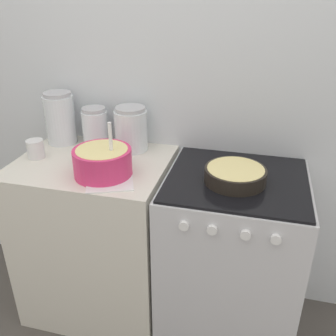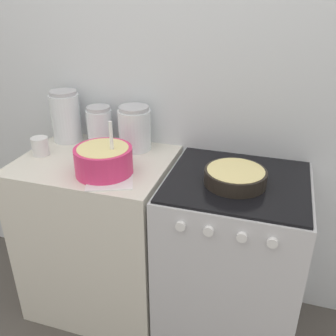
{
  "view_description": "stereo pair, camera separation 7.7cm",
  "coord_description": "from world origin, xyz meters",
  "px_view_note": "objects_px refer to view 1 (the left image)",
  "views": [
    {
      "loc": [
        0.4,
        -1.19,
        1.66
      ],
      "look_at": [
        0.04,
        0.21,
        0.94
      ],
      "focal_mm": 40.0,
      "sensor_mm": 36.0,
      "label": 1
    },
    {
      "loc": [
        0.47,
        -1.17,
        1.66
      ],
      "look_at": [
        0.04,
        0.21,
        0.94
      ],
      "focal_mm": 40.0,
      "sensor_mm": 36.0,
      "label": 2
    }
  ],
  "objects_px": {
    "storage_jar_left": "(61,121)",
    "mixing_bowl": "(103,160)",
    "storage_jar_right": "(131,132)",
    "storage_jar_middle": "(95,130)",
    "tin_can": "(36,149)",
    "stove": "(230,258)",
    "baking_pan": "(235,175)"
  },
  "relations": [
    {
      "from": "storage_jar_right",
      "to": "tin_can",
      "type": "bearing_deg",
      "value": -152.85
    },
    {
      "from": "stove",
      "to": "baking_pan",
      "type": "bearing_deg",
      "value": -101.94
    },
    {
      "from": "mixing_bowl",
      "to": "storage_jar_middle",
      "type": "distance_m",
      "value": 0.35
    },
    {
      "from": "stove",
      "to": "tin_can",
      "type": "relative_size",
      "value": 9.87
    },
    {
      "from": "storage_jar_right",
      "to": "storage_jar_left",
      "type": "bearing_deg",
      "value": -180.0
    },
    {
      "from": "mixing_bowl",
      "to": "storage_jar_middle",
      "type": "xyz_separation_m",
      "value": [
        -0.17,
        0.31,
        0.02
      ]
    },
    {
      "from": "stove",
      "to": "storage_jar_middle",
      "type": "distance_m",
      "value": 0.94
    },
    {
      "from": "storage_jar_middle",
      "to": "storage_jar_right",
      "type": "distance_m",
      "value": 0.2
    },
    {
      "from": "storage_jar_middle",
      "to": "tin_can",
      "type": "height_order",
      "value": "storage_jar_middle"
    },
    {
      "from": "stove",
      "to": "mixing_bowl",
      "type": "height_order",
      "value": "mixing_bowl"
    },
    {
      "from": "storage_jar_right",
      "to": "baking_pan",
      "type": "bearing_deg",
      "value": -22.56
    },
    {
      "from": "stove",
      "to": "storage_jar_left",
      "type": "bearing_deg",
      "value": 168.71
    },
    {
      "from": "stove",
      "to": "storage_jar_left",
      "type": "height_order",
      "value": "storage_jar_left"
    },
    {
      "from": "mixing_bowl",
      "to": "baking_pan",
      "type": "height_order",
      "value": "mixing_bowl"
    },
    {
      "from": "stove",
      "to": "baking_pan",
      "type": "distance_m",
      "value": 0.48
    },
    {
      "from": "baking_pan",
      "to": "storage_jar_right",
      "type": "height_order",
      "value": "storage_jar_right"
    },
    {
      "from": "stove",
      "to": "storage_jar_right",
      "type": "distance_m",
      "value": 0.8
    },
    {
      "from": "mixing_bowl",
      "to": "tin_can",
      "type": "bearing_deg",
      "value": 166.9
    },
    {
      "from": "stove",
      "to": "tin_can",
      "type": "bearing_deg",
      "value": -178.51
    },
    {
      "from": "storage_jar_middle",
      "to": "tin_can",
      "type": "bearing_deg",
      "value": -136.03
    },
    {
      "from": "storage_jar_left",
      "to": "mixing_bowl",
      "type": "bearing_deg",
      "value": -39.87
    },
    {
      "from": "storage_jar_left",
      "to": "storage_jar_right",
      "type": "height_order",
      "value": "storage_jar_left"
    },
    {
      "from": "mixing_bowl",
      "to": "storage_jar_left",
      "type": "height_order",
      "value": "storage_jar_left"
    },
    {
      "from": "baking_pan",
      "to": "tin_can",
      "type": "bearing_deg",
      "value": 179.23
    },
    {
      "from": "storage_jar_left",
      "to": "storage_jar_middle",
      "type": "height_order",
      "value": "storage_jar_left"
    },
    {
      "from": "mixing_bowl",
      "to": "storage_jar_right",
      "type": "bearing_deg",
      "value": 85.18
    },
    {
      "from": "storage_jar_right",
      "to": "tin_can",
      "type": "relative_size",
      "value": 2.48
    },
    {
      "from": "stove",
      "to": "storage_jar_right",
      "type": "bearing_deg",
      "value": 161.2
    },
    {
      "from": "stove",
      "to": "baking_pan",
      "type": "height_order",
      "value": "baking_pan"
    },
    {
      "from": "tin_can",
      "to": "storage_jar_left",
      "type": "bearing_deg",
      "value": 83.0
    },
    {
      "from": "storage_jar_middle",
      "to": "storage_jar_right",
      "type": "xyz_separation_m",
      "value": [
        0.2,
        0.0,
        0.01
      ]
    },
    {
      "from": "stove",
      "to": "mixing_bowl",
      "type": "bearing_deg",
      "value": -168.65
    }
  ]
}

